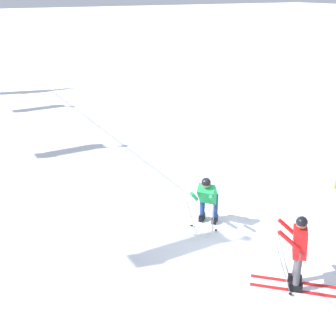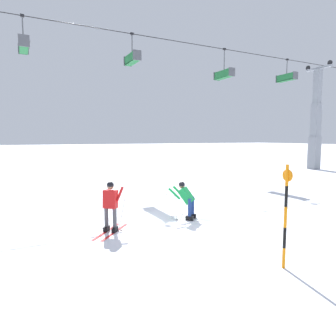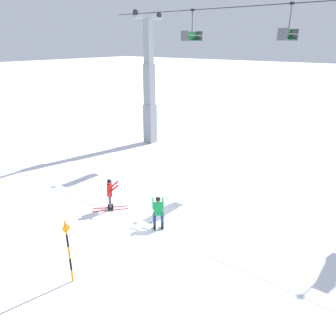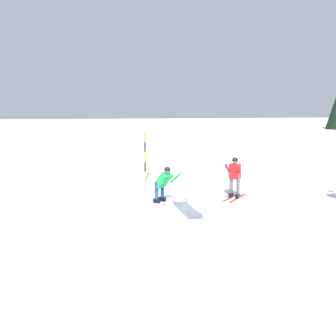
% 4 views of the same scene
% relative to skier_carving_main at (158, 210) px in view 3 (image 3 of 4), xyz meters
% --- Properties ---
extents(ground_plane, '(260.00, 260.00, 0.00)m').
position_rel_skier_carving_main_xyz_m(ground_plane, '(-0.80, 0.18, -0.81)').
color(ground_plane, white).
extents(skier_carving_main, '(1.52, 1.64, 1.55)m').
position_rel_skier_carving_main_xyz_m(skier_carving_main, '(0.00, 0.00, 0.00)').
color(skier_carving_main, white).
rests_on(skier_carving_main, ground_plane).
extents(lift_tower_near, '(0.81, 3.07, 9.99)m').
position_rel_skier_carving_main_xyz_m(lift_tower_near, '(-8.88, 9.79, 3.34)').
color(lift_tower_near, gray).
rests_on(lift_tower_near, ground_plane).
extents(chairlift_seat_nearest, '(0.61, 1.79, 1.97)m').
position_rel_skier_carving_main_xyz_m(chairlift_seat_nearest, '(-5.02, 9.79, 7.43)').
color(chairlift_seat_nearest, black).
extents(chairlift_seat_second, '(0.61, 1.87, 1.96)m').
position_rel_skier_carving_main_xyz_m(chairlift_seat_second, '(1.47, 9.79, 7.44)').
color(chairlift_seat_second, black).
extents(trail_marker_pole, '(0.07, 0.28, 2.43)m').
position_rel_skier_carving_main_xyz_m(trail_marker_pole, '(-0.09, -4.67, 0.49)').
color(trail_marker_pole, orange).
rests_on(trail_marker_pole, ground_plane).
extents(skier_distant_uphill, '(1.49, 1.59, 1.66)m').
position_rel_skier_carving_main_xyz_m(skier_distant_uphill, '(-2.93, -0.21, 0.13)').
color(skier_distant_uphill, red).
rests_on(skier_distant_uphill, ground_plane).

